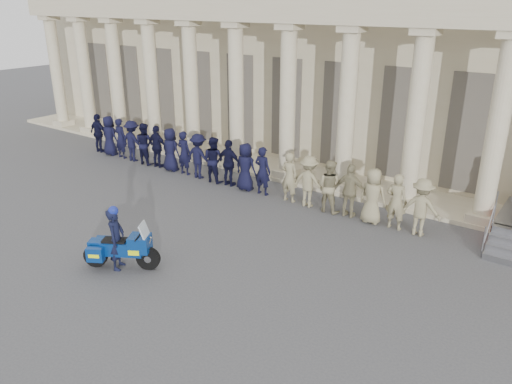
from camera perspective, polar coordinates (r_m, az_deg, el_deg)
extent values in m
plane|color=#444447|center=(14.70, -9.29, -8.19)|extent=(90.00, 90.00, 0.00)
cube|color=#BDB08D|center=(25.76, 14.90, 14.64)|extent=(40.00, 10.00, 9.00)
cube|color=#BDB08D|center=(21.18, 7.57, 1.52)|extent=(40.00, 2.60, 0.15)
cube|color=#BDB08D|center=(19.27, 7.37, 19.99)|extent=(35.80, 1.00, 1.00)
cube|color=#BDB08D|center=(31.89, -21.12, 7.40)|extent=(0.90, 0.90, 0.30)
cylinder|color=#BDB08D|center=(31.39, -21.84, 12.62)|extent=(0.64, 0.64, 5.60)
cube|color=#BDB08D|center=(31.17, -22.60, 17.90)|extent=(0.85, 0.85, 0.24)
cube|color=#BDB08D|center=(29.80, -18.30, 6.86)|extent=(0.90, 0.90, 0.30)
cylinder|color=#BDB08D|center=(29.26, -18.97, 12.45)|extent=(0.64, 0.64, 5.60)
cube|color=#BDB08D|center=(29.02, -19.68, 18.13)|extent=(0.85, 0.85, 0.24)
cube|color=#BDB08D|center=(27.79, -15.06, 6.22)|extent=(0.90, 0.90, 0.30)
cylinder|color=#BDB08D|center=(27.21, -15.66, 12.22)|extent=(0.64, 0.64, 5.60)
cube|color=#BDB08D|center=(26.95, -16.30, 18.35)|extent=(0.85, 0.85, 0.24)
cube|color=#BDB08D|center=(25.88, -11.34, 5.45)|extent=(0.90, 0.90, 0.30)
cylinder|color=#BDB08D|center=(25.26, -11.83, 11.90)|extent=(0.64, 0.64, 5.60)
cube|color=#BDB08D|center=(24.97, -12.35, 18.52)|extent=(0.85, 0.85, 0.24)
cube|color=#BDB08D|center=(24.10, -7.07, 4.55)|extent=(0.90, 0.90, 0.30)
cylinder|color=#BDB08D|center=(23.43, -7.39, 11.47)|extent=(0.64, 0.64, 5.60)
cube|color=#BDB08D|center=(23.13, -7.75, 18.62)|extent=(0.85, 0.85, 0.24)
cube|color=#BDB08D|center=(22.48, -2.16, 3.47)|extent=(0.90, 0.90, 0.30)
cylinder|color=#BDB08D|center=(21.77, -2.26, 10.89)|extent=(0.64, 0.64, 5.60)
cube|color=#BDB08D|center=(21.44, -2.38, 18.59)|extent=(0.85, 0.85, 0.24)
cube|color=#BDB08D|center=(21.07, 3.45, 2.21)|extent=(0.90, 0.90, 0.30)
cylinder|color=#BDB08D|center=(20.30, 3.63, 10.11)|extent=(0.64, 0.64, 5.60)
cube|color=#BDB08D|center=(19.95, 3.84, 18.36)|extent=(0.85, 0.85, 0.24)
cube|color=#BDB08D|center=(19.89, 9.78, 0.76)|extent=(0.90, 0.90, 0.30)
cylinder|color=#BDB08D|center=(19.07, 10.33, 9.09)|extent=(0.64, 0.64, 5.60)
cube|color=#BDB08D|center=(18.70, 10.94, 17.86)|extent=(0.85, 0.85, 0.24)
cube|color=#BDB08D|center=(18.99, 16.80, -0.87)|extent=(0.90, 0.90, 0.30)
cylinder|color=#BDB08D|center=(18.14, 17.78, 7.80)|extent=(0.64, 0.64, 5.60)
cube|color=#BDB08D|center=(17.74, 18.87, 16.99)|extent=(0.85, 0.85, 0.24)
cube|color=#BDB08D|center=(18.43, 24.38, -2.60)|extent=(0.90, 0.90, 0.30)
cylinder|color=#BDB08D|center=(17.55, 25.83, 6.26)|extent=(0.64, 0.64, 5.60)
cube|color=black|center=(31.58, -17.25, 11.92)|extent=(1.30, 0.12, 4.20)
cube|color=black|center=(29.58, -14.09, 11.66)|extent=(1.30, 0.12, 4.20)
cube|color=black|center=(27.67, -10.49, 11.31)|extent=(1.30, 0.12, 4.20)
cube|color=black|center=(25.89, -6.39, 10.86)|extent=(1.30, 0.12, 4.20)
cube|color=black|center=(24.25, -1.73, 10.28)|extent=(1.30, 0.12, 4.20)
cube|color=black|center=(22.79, 3.55, 9.54)|extent=(1.30, 0.12, 4.20)
cube|color=black|center=(21.55, 9.46, 8.61)|extent=(1.30, 0.12, 4.20)
cube|color=black|center=(20.57, 15.97, 7.48)|extent=(1.30, 0.12, 4.20)
cube|color=black|center=(19.87, 23.01, 6.15)|extent=(1.30, 0.12, 4.20)
imported|color=black|center=(25.96, -17.55, 6.43)|extent=(1.12, 0.47, 1.92)
imported|color=black|center=(25.32, -16.40, 6.20)|extent=(0.94, 0.61, 1.92)
imported|color=black|center=(24.69, -15.20, 5.95)|extent=(0.70, 0.46, 1.92)
imported|color=black|center=(24.07, -13.94, 5.69)|extent=(1.24, 0.71, 1.92)
imported|color=black|center=(23.47, -12.61, 5.41)|extent=(0.93, 0.73, 1.92)
imported|color=black|center=(22.88, -11.21, 5.11)|extent=(1.12, 0.47, 1.92)
imported|color=black|center=(22.30, -9.75, 4.79)|extent=(0.94, 0.61, 1.92)
imported|color=black|center=(21.74, -8.20, 4.46)|extent=(0.70, 0.46, 1.92)
imported|color=black|center=(21.20, -6.58, 4.10)|extent=(1.24, 0.71, 1.92)
imported|color=black|center=(20.67, -4.88, 3.72)|extent=(0.93, 0.73, 1.92)
imported|color=black|center=(20.17, -3.09, 3.32)|extent=(1.12, 0.47, 1.92)
imported|color=black|center=(19.69, -1.21, 2.89)|extent=(0.94, 0.61, 1.92)
imported|color=black|center=(19.23, 0.76, 2.44)|extent=(0.70, 0.46, 1.92)
imported|color=gray|center=(18.59, 3.85, 1.72)|extent=(0.70, 0.46, 1.92)
imported|color=gray|center=(18.20, 6.05, 1.21)|extent=(1.24, 0.71, 1.92)
imported|color=gray|center=(17.84, 8.34, 0.68)|extent=(0.93, 0.73, 1.92)
imported|color=gray|center=(17.50, 10.73, 0.12)|extent=(1.12, 0.47, 1.92)
imported|color=gray|center=(17.20, 13.20, -0.46)|extent=(0.94, 0.61, 1.92)
imported|color=gray|center=(16.94, 15.75, -1.06)|extent=(0.70, 0.46, 1.92)
imported|color=gray|center=(16.71, 18.38, -1.67)|extent=(1.24, 0.71, 1.92)
cube|color=#A70E0D|center=(18.25, 26.07, -2.99)|extent=(0.04, 2.72, 0.67)
cube|color=gray|center=(16.22, 26.39, -6.95)|extent=(1.10, 0.28, 0.19)
cube|color=gray|center=(16.39, 26.68, -5.96)|extent=(1.10, 0.28, 0.19)
cube|color=gray|center=(16.57, 26.97, -4.98)|extent=(1.10, 0.28, 0.19)
cube|color=gray|center=(16.75, 27.24, -4.03)|extent=(1.10, 0.28, 0.19)
cylinder|color=black|center=(14.45, -12.21, -7.43)|extent=(0.66, 0.46, 0.68)
cylinder|color=black|center=(14.98, -17.86, -6.94)|extent=(0.66, 0.46, 0.68)
cube|color=navy|center=(14.54, -15.01, -6.17)|extent=(1.24, 0.96, 0.39)
cube|color=navy|center=(14.30, -13.14, -5.74)|extent=(0.75, 0.74, 0.46)
cube|color=silver|center=(14.41, -13.06, -6.58)|extent=(0.35, 0.38, 0.12)
cube|color=#B2BFCC|center=(14.10, -12.58, -4.52)|extent=(0.42, 0.52, 0.55)
cube|color=black|center=(14.53, -15.84, -5.39)|extent=(0.75, 0.63, 0.10)
cube|color=navy|center=(14.79, -17.84, -5.66)|extent=(0.48, 0.48, 0.23)
cube|color=navy|center=(14.55, -17.89, -6.80)|extent=(0.51, 0.42, 0.41)
cube|color=#E8FF0D|center=(14.55, -17.89, -6.80)|extent=(0.39, 0.37, 0.10)
cube|color=navy|center=(15.09, -16.93, -5.66)|extent=(0.51, 0.42, 0.41)
cube|color=#E8FF0D|center=(15.09, -16.93, -5.66)|extent=(0.39, 0.37, 0.10)
cylinder|color=silver|center=(15.08, -16.40, -6.71)|extent=(0.59, 0.39, 0.10)
cylinder|color=black|center=(14.19, -13.22, -4.85)|extent=(0.39, 0.64, 0.04)
imported|color=black|center=(14.48, -15.68, -5.18)|extent=(0.70, 0.79, 1.81)
sphere|color=navy|center=(14.13, -16.01, -2.08)|extent=(0.28, 0.28, 0.28)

